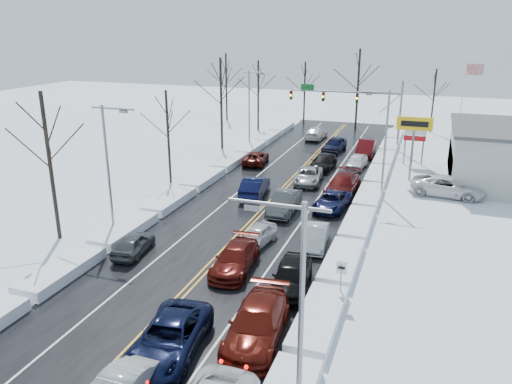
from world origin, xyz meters
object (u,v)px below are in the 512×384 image
at_px(traffic_signal_mast, 356,101).
at_px(flagpole, 464,100).
at_px(tires_plus_sign, 414,128).
at_px(oncoming_car_0, 255,196).

bearing_deg(traffic_signal_mast, flagpole, 9.73).
relative_size(tires_plus_sign, flagpole, 0.60).
bearing_deg(flagpole, oncoming_car_0, -126.35).
bearing_deg(tires_plus_sign, traffic_signal_mast, 120.46).
bearing_deg(tires_plus_sign, flagpole, 71.56).
relative_size(traffic_signal_mast, oncoming_car_0, 2.62).
xyz_separation_m(tires_plus_sign, flagpole, (4.67, 14.01, 0.93)).
distance_m(traffic_signal_mast, tires_plus_sign, 13.92).
height_order(traffic_signal_mast, flagpole, flagpole).
distance_m(flagpole, oncoming_car_0, 29.25).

